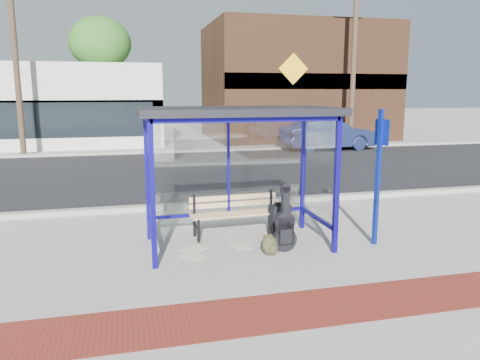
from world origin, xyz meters
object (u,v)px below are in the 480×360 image
object	(u,v)px
guitar_bag	(285,228)
parked_car	(328,134)
suitcase	(280,220)
fire_hydrant	(376,136)
bench	(235,212)
backpack	(270,246)

from	to	relation	value
guitar_bag	parked_car	distance (m)	14.44
suitcase	fire_hydrant	size ratio (longest dim) A/B	0.83
bench	guitar_bag	xyz separation A→B (m)	(0.60, -1.10, -0.04)
guitar_bag	fire_hydrant	bearing A→B (deg)	51.75
fire_hydrant	bench	bearing A→B (deg)	-128.54
bench	parked_car	size ratio (longest dim) A/B	0.39
bench	suitcase	bearing A→B (deg)	-21.27
bench	parked_car	xyz separation A→B (m)	(7.21, 11.74, 0.27)
guitar_bag	parked_car	bearing A→B (deg)	59.32
bench	backpack	bearing A→B (deg)	-78.71
guitar_bag	suitcase	bearing A→B (deg)	73.36
parked_car	backpack	bearing A→B (deg)	147.05
bench	fire_hydrant	world-z (taller)	bench
fire_hydrant	suitcase	bearing A→B (deg)	-125.87
suitcase	backpack	xyz separation A→B (m)	(-0.49, -0.96, -0.14)
backpack	parked_car	size ratio (longest dim) A/B	0.08
suitcase	backpack	distance (m)	1.09
bench	parked_car	bearing A→B (deg)	55.73
suitcase	parked_car	size ratio (longest dim) A/B	0.15
guitar_bag	bench	bearing A→B (deg)	115.29
guitar_bag	fire_hydrant	distance (m)	17.72
bench	backpack	xyz separation A→B (m)	(0.31, -1.23, -0.29)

